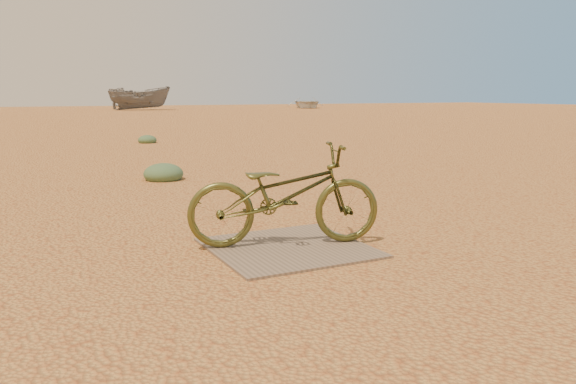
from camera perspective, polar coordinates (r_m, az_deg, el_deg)
name	(u,v)px	position (r m, az deg, el deg)	size (l,w,h in m)	color
ground	(311,257)	(4.84, 2.33, -6.59)	(120.00, 120.00, 0.00)	tan
plywood_board	(288,248)	(5.07, 0.00, -5.67)	(1.34, 1.33, 0.02)	#7A6452
bicycle	(285,195)	(5.04, -0.34, -0.28)	(0.61, 1.74, 0.92)	#4A4C21
boat_mid_right	(140,98)	(48.26, -14.82, 9.20)	(1.87, 4.98, 1.93)	slate
boat_far_right	(307,103)	(52.83, 1.90, 9.06)	(3.45, 4.83, 1.00)	silver
kale_a	(164,180)	(9.28, -12.52, 1.23)	(0.63, 0.63, 0.35)	#526D4B
kale_b	(147,143)	(16.30, -14.09, 4.86)	(0.52, 0.52, 0.28)	#526D4B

